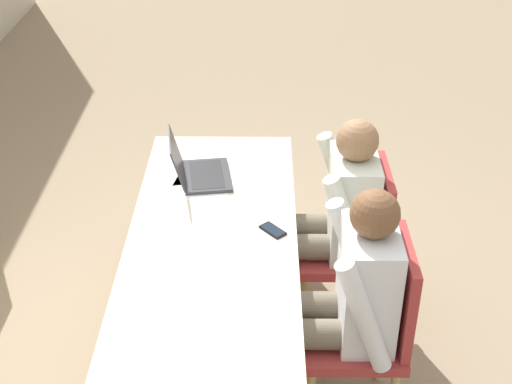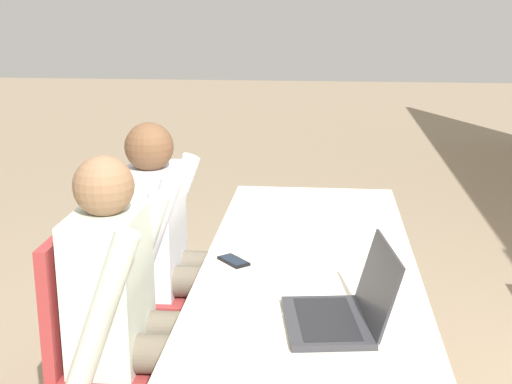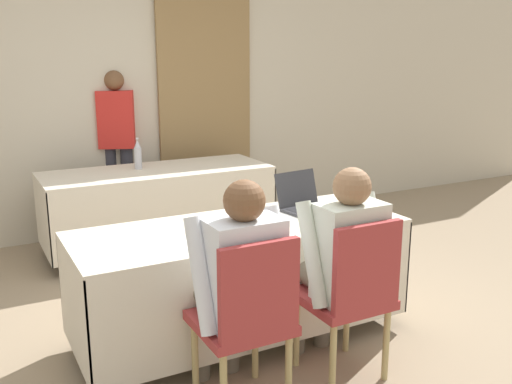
{
  "view_description": "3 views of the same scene",
  "coord_description": "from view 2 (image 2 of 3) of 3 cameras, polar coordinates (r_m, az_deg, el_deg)",
  "views": [
    {
      "loc": [
        -2.62,
        -0.23,
        2.6
      ],
      "look_at": [
        0.0,
        -0.2,
        0.99
      ],
      "focal_mm": 50.0,
      "sensor_mm": 36.0,
      "label": 1
    },
    {
      "loc": [
        2.47,
        0.04,
        1.68
      ],
      "look_at": [
        0.0,
        -0.2,
        0.99
      ],
      "focal_mm": 50.0,
      "sensor_mm": 36.0,
      "label": 2
    },
    {
      "loc": [
        -1.46,
        -2.94,
        1.74
      ],
      "look_at": [
        0.0,
        -0.2,
        0.99
      ],
      "focal_mm": 40.0,
      "sensor_mm": 36.0,
      "label": 3
    }
  ],
  "objects": [
    {
      "name": "paper_left_edge",
      "position": [
        2.26,
        6.35,
        -9.14
      ],
      "size": [
        0.26,
        0.33,
        0.0
      ],
      "rotation": [
        0.0,
        0.0,
        -0.19
      ],
      "color": "white",
      "rests_on": "conference_table_near"
    },
    {
      "name": "paper_beside_laptop",
      "position": [
        3.07,
        0.93,
        -2.3
      ],
      "size": [
        0.24,
        0.32,
        0.0
      ],
      "rotation": [
        0.0,
        0.0,
        -0.12
      ],
      "color": "white",
      "rests_on": "conference_table_near"
    },
    {
      "name": "chair_near_right",
      "position": [
        2.56,
        -11.94,
        -11.85
      ],
      "size": [
        0.44,
        0.44,
        0.92
      ],
      "rotation": [
        0.0,
        0.0,
        3.14
      ],
      "color": "tan",
      "rests_on": "ground_plane"
    },
    {
      "name": "laptop",
      "position": [
        2.13,
        6.87,
        -9.36
      ],
      "size": [
        0.37,
        0.35,
        0.24
      ],
      "rotation": [
        0.0,
        0.0,
        0.14
      ],
      "color": "#333338",
      "rests_on": "conference_table_near"
    },
    {
      "name": "paper_centre_table",
      "position": [
        2.11,
        7.49,
        -11.04
      ],
      "size": [
        0.26,
        0.33,
        0.0
      ],
      "rotation": [
        0.0,
        0.0,
        0.19
      ],
      "color": "white",
      "rests_on": "conference_table_near"
    },
    {
      "name": "person_checkered_shirt",
      "position": [
        3.02,
        -6.8,
        -4.0
      ],
      "size": [
        0.5,
        0.52,
        1.18
      ],
      "rotation": [
        0.0,
        0.0,
        3.14
      ],
      "color": "#665B4C",
      "rests_on": "ground_plane"
    },
    {
      "name": "cell_phone",
      "position": [
        2.6,
        -1.82,
        -5.53
      ],
      "size": [
        0.14,
        0.13,
        0.01
      ],
      "rotation": [
        0.0,
        0.0,
        -0.86
      ],
      "color": "black",
      "rests_on": "conference_table_near"
    },
    {
      "name": "person_white_shirt",
      "position": [
        2.47,
        -9.81,
        -8.76
      ],
      "size": [
        0.5,
        0.52,
        1.18
      ],
      "rotation": [
        0.0,
        0.0,
        3.14
      ],
      "color": "#665B4C",
      "rests_on": "ground_plane"
    },
    {
      "name": "conference_table_near",
      "position": [
        2.71,
        4.25,
        -8.81
      ],
      "size": [
        2.01,
        0.77,
        0.74
      ],
      "color": "beige",
      "rests_on": "ground_plane"
    },
    {
      "name": "chair_near_left",
      "position": [
        3.1,
        -8.6,
        -6.7
      ],
      "size": [
        0.44,
        0.44,
        0.92
      ],
      "rotation": [
        0.0,
        0.0,
        3.14
      ],
      "color": "tan",
      "rests_on": "ground_plane"
    }
  ]
}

